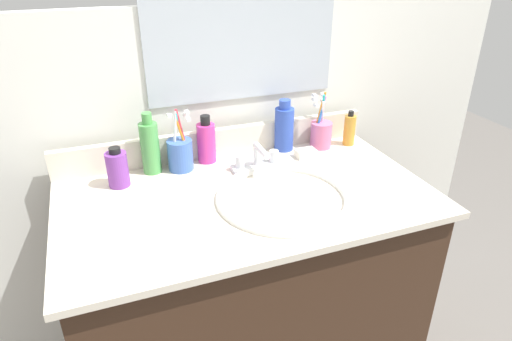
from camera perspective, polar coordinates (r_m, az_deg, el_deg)
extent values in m
cube|color=#382316|center=(1.49, -0.94, -17.55)|extent=(0.96, 0.52, 0.82)
cube|color=beige|center=(1.23, -1.09, -3.48)|extent=(1.00, 0.57, 0.02)
cube|color=beige|center=(1.44, -4.77, 3.57)|extent=(1.00, 0.02, 0.09)
cube|color=silver|center=(1.60, -5.07, -3.43)|extent=(2.10, 0.04, 1.30)
cube|color=#B2BCC6|center=(1.40, -1.74, 20.21)|extent=(0.60, 0.01, 0.56)
torus|color=white|center=(1.21, 3.52, -3.42)|extent=(0.37, 0.37, 0.02)
ellipsoid|color=white|center=(1.23, 3.46, -5.22)|extent=(0.31, 0.31, 0.11)
cylinder|color=#B2B5BA|center=(1.25, 3.42, -6.58)|extent=(0.04, 0.04, 0.01)
cube|color=silver|center=(1.37, 0.15, 0.59)|extent=(0.16, 0.05, 0.01)
cylinder|color=silver|center=(1.35, 0.15, 1.96)|extent=(0.02, 0.02, 0.06)
cylinder|color=silver|center=(1.31, 0.69, 2.53)|extent=(0.02, 0.09, 0.02)
cylinder|color=silver|center=(1.34, -2.05, 1.14)|extent=(0.03, 0.03, 0.04)
cylinder|color=silver|center=(1.38, 2.29, 1.85)|extent=(0.03, 0.03, 0.04)
cylinder|color=#7A3899|center=(1.31, -17.09, 0.13)|extent=(0.06, 0.06, 0.10)
cylinder|color=black|center=(1.29, -17.44, 2.43)|extent=(0.03, 0.03, 0.02)
cylinder|color=gold|center=(1.55, 11.72, 5.01)|extent=(0.04, 0.04, 0.10)
cylinder|color=black|center=(1.53, 11.93, 7.06)|extent=(0.02, 0.02, 0.02)
cylinder|color=#2D4CB2|center=(1.47, 3.57, 5.23)|extent=(0.06, 0.06, 0.14)
cylinder|color=#2D4CB2|center=(1.44, 3.67, 8.35)|extent=(0.04, 0.04, 0.03)
cylinder|color=#4C9E4C|center=(1.35, -13.22, 2.76)|extent=(0.05, 0.05, 0.15)
cylinder|color=#4C9E4C|center=(1.32, -13.64, 6.43)|extent=(0.03, 0.03, 0.03)
cylinder|color=#D8338C|center=(1.40, -6.28, 3.47)|extent=(0.06, 0.06, 0.12)
cylinder|color=black|center=(1.37, -6.44, 6.34)|extent=(0.03, 0.03, 0.03)
cylinder|color=#3F66B7|center=(1.36, -9.54, 1.95)|extent=(0.07, 0.07, 0.09)
cylinder|color=#B23FBF|center=(1.35, -9.21, 3.88)|extent=(0.03, 0.02, 0.17)
cube|color=white|center=(1.33, -8.90, 6.83)|extent=(0.01, 0.02, 0.01)
cylinder|color=white|center=(1.34, -10.24, 3.83)|extent=(0.03, 0.01, 0.18)
cube|color=white|center=(1.31, -10.91, 6.84)|extent=(0.01, 0.02, 0.01)
cylinder|color=#D8333F|center=(1.34, -9.17, 4.11)|extent=(0.04, 0.01, 0.18)
cube|color=white|center=(1.32, -8.74, 7.32)|extent=(0.01, 0.02, 0.01)
cylinder|color=orange|center=(1.35, -9.13, 3.69)|extent=(0.04, 0.01, 0.16)
cube|color=white|center=(1.32, -8.57, 6.41)|extent=(0.01, 0.02, 0.01)
cylinder|color=#26B2B2|center=(1.35, -9.21, 3.97)|extent=(0.04, 0.02, 0.17)
cube|color=white|center=(1.33, -8.80, 7.01)|extent=(0.01, 0.02, 0.01)
cylinder|color=#D16693|center=(1.51, 8.22, 4.48)|extent=(0.07, 0.07, 0.09)
cylinder|color=orange|center=(1.49, 7.90, 6.52)|extent=(0.04, 0.02, 0.18)
cube|color=white|center=(1.46, 7.45, 9.37)|extent=(0.01, 0.02, 0.01)
cylinder|color=#B23FBF|center=(1.49, 7.88, 6.26)|extent=(0.04, 0.02, 0.16)
cube|color=white|center=(1.47, 7.41, 8.82)|extent=(0.01, 0.02, 0.01)
cylinder|color=white|center=(1.51, 8.33, 6.24)|extent=(0.03, 0.05, 0.15)
cube|color=white|center=(1.51, 8.47, 8.68)|extent=(0.01, 0.02, 0.02)
cylinder|color=#26B2B2|center=(1.50, 8.35, 6.58)|extent=(0.03, 0.05, 0.17)
cube|color=white|center=(1.50, 8.51, 9.46)|extent=(0.01, 0.02, 0.01)
cylinder|color=blue|center=(1.49, 7.93, 5.94)|extent=(0.04, 0.01, 0.15)
cube|color=white|center=(1.46, 7.60, 8.18)|extent=(0.01, 0.02, 0.01)
cube|color=white|center=(1.45, 6.30, 2.20)|extent=(0.06, 0.04, 0.02)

